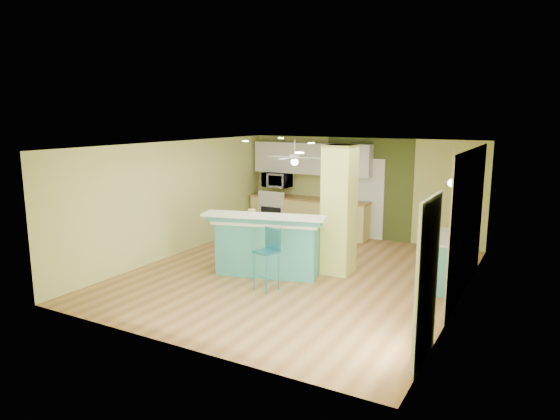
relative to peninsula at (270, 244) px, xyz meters
The scene contains 23 objects.
floor 0.80m from the peninsula, 12.79° to the left, with size 6.00×7.00×0.01m, color olive.
ceiling 2.01m from the peninsula, 12.79° to the left, with size 6.00×7.00×0.01m, color white.
wall_back 3.73m from the peninsula, 81.57° to the left, with size 6.00×0.01×2.50m, color #C8CD6E.
wall_front 3.49m from the peninsula, 80.98° to the right, with size 6.00×0.01×2.50m, color #C8CD6E.
wall_left 2.56m from the peninsula, behind, with size 0.01×7.00×2.50m, color #C8CD6E.
wall_right 3.61m from the peninsula, ahead, with size 0.01×7.00×2.50m, color #C8CD6E.
wood_panel 3.66m from the peninsula, 11.57° to the left, with size 0.02×3.40×2.50m, color #9C7F59.
olive_accent 3.75m from the peninsula, 78.46° to the left, with size 2.20×0.02×2.50m, color #445221.
interior_door 3.68m from the peninsula, 78.37° to the left, with size 0.82×0.05×2.00m, color white.
french_door 4.16m from the peninsula, 31.84° to the right, with size 0.04×1.08×2.10m, color silver.
column 1.50m from the peninsula, 27.65° to the left, with size 0.55×0.55×2.50m, color #CCD261.
kitchen_run 3.41m from the peninsula, 102.93° to the left, with size 3.25×0.63×0.94m.
stove 3.73m from the peninsula, 117.34° to the left, with size 0.76×0.66×1.08m.
upper_cabinets 3.79m from the peninsula, 102.49° to the left, with size 3.20×0.34×0.80m, color silver.
microwave 3.82m from the peninsula, 117.27° to the left, with size 0.70×0.48×0.39m, color white.
ceiling_fan 2.66m from the peninsula, 104.85° to the left, with size 1.41×1.41×0.61m.
pendant_lamp 3.56m from the peninsula, 15.30° to the left, with size 0.14×0.14×0.69m.
wall_decor 3.75m from the peninsula, 14.75° to the left, with size 0.03×0.90×0.70m, color brown.
peninsula is the anchor object (origin of this frame).
bar_stool 1.00m from the peninsula, 60.20° to the right, with size 0.45×0.45×1.10m.
side_counter 3.36m from the peninsula, 15.43° to the left, with size 0.60×1.42×0.91m.
fruit_bowl 3.33m from the peninsula, 92.31° to the left, with size 0.28×0.28×0.07m, color #382517.
canister 0.69m from the peninsula, behind, with size 0.15×0.15×0.16m, color gold.
Camera 1 is at (4.23, -8.27, 3.05)m, focal length 32.00 mm.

